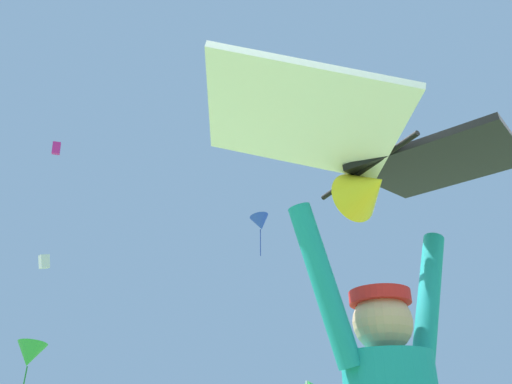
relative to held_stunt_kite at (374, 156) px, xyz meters
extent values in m
sphere|color=tan|center=(-0.01, 0.07, -0.71)|extent=(0.23, 0.23, 0.23)
cylinder|color=red|center=(-0.01, 0.07, -0.62)|extent=(0.28, 0.28, 0.05)
cylinder|color=teal|center=(0.25, 0.11, -0.59)|extent=(0.29, 0.13, 0.62)
cylinder|color=teal|center=(-0.27, 0.03, -0.59)|extent=(0.29, 0.13, 0.62)
cylinder|color=black|center=(-0.01, 0.07, -0.03)|extent=(0.13, 0.65, 0.02)
cube|color=black|center=(0.39, 0.03, 0.05)|extent=(1.01, 0.98, 0.19)
cube|color=white|center=(-0.38, -0.09, 0.05)|extent=(0.92, 0.84, 0.19)
cone|color=yellow|center=(-0.01, 0.07, -0.13)|extent=(0.27, 0.24, 0.24)
cone|color=blue|center=(9.00, 27.43, 12.13)|extent=(1.96, 1.88, 1.32)
cylinder|color=#203595|center=(9.00, 27.43, 10.70)|extent=(0.06, 0.06, 1.87)
cone|color=green|center=(-3.10, 20.58, 1.98)|extent=(1.69, 1.69, 1.06)
cube|color=white|center=(-4.65, 34.87, 10.29)|extent=(0.94, 0.91, 1.11)
cube|color=#DB2393|center=(-4.74, 28.95, 16.21)|extent=(0.53, 0.68, 0.90)
camera|label=1|loc=(-1.09, -1.60, -1.13)|focal=34.68mm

